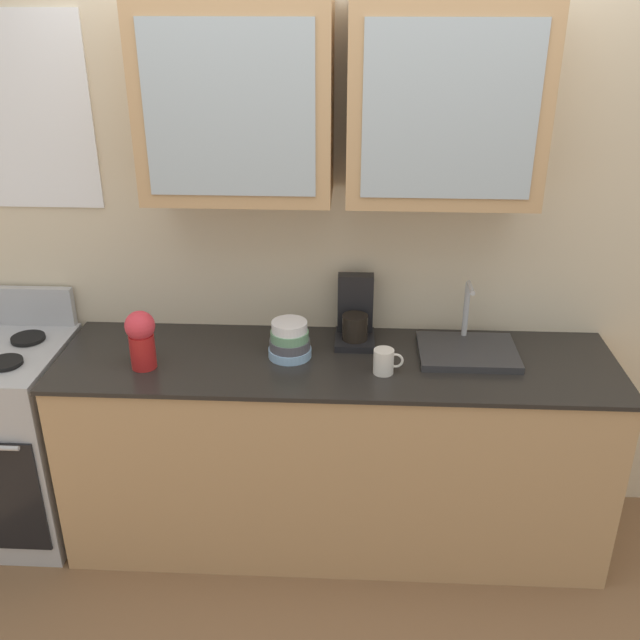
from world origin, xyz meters
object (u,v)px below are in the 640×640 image
Objects in this scene: stove_range at (5,439)px; sink_faucet at (467,350)px; cup_near_sink at (384,361)px; coffee_maker at (355,317)px; vase at (141,338)px; bowl_stack at (290,341)px.

sink_faucet reaches higher than stove_range.
coffee_maker reaches higher than cup_near_sink.
stove_range is 4.42× the size of vase.
sink_faucet is 3.39× the size of cup_near_sink.
stove_range is 3.74× the size of coffee_maker.
vase is (-1.33, -0.18, 0.11)m from sink_faucet.
sink_faucet is (2.04, 0.08, 0.47)m from stove_range.
cup_near_sink is (-0.35, -0.18, 0.03)m from sink_faucet.
coffee_maker is (0.27, 0.17, 0.03)m from bowl_stack.
sink_faucet reaches higher than cup_near_sink.
sink_faucet reaches higher than bowl_stack.
cup_near_sink is at bearing -17.50° from bowl_stack.
vase reaches higher than cup_near_sink.
bowl_stack reaches higher than cup_near_sink.
cup_near_sink is 0.32m from coffee_maker.
stove_range is 0.92m from vase.
stove_range is 9.00× the size of cup_near_sink.
bowl_stack is (-0.74, -0.05, 0.05)m from sink_faucet.
vase is 2.04× the size of cup_near_sink.
stove_range is 2.09m from sink_faucet.
coffee_maker reaches higher than vase.
sink_faucet is at bearing -13.47° from coffee_maker.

